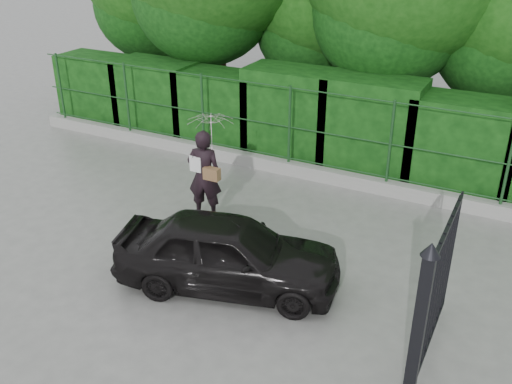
% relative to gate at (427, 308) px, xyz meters
% --- Properties ---
extents(ground, '(80.00, 80.00, 0.00)m').
position_rel_gate_xyz_m(ground, '(-4.60, 0.72, -1.19)').
color(ground, gray).
extents(kerb, '(14.00, 0.25, 0.30)m').
position_rel_gate_xyz_m(kerb, '(-4.60, 5.22, -1.04)').
color(kerb, '#9E9E99').
rests_on(kerb, ground).
extents(fence, '(14.13, 0.06, 1.80)m').
position_rel_gate_xyz_m(fence, '(-4.38, 5.22, 0.01)').
color(fence, '#1B441E').
rests_on(fence, kerb).
extents(hedge, '(14.20, 1.20, 2.23)m').
position_rel_gate_xyz_m(hedge, '(-4.39, 6.22, -0.15)').
color(hedge, black).
rests_on(hedge, ground).
extents(gate, '(0.22, 2.33, 2.36)m').
position_rel_gate_xyz_m(gate, '(0.00, 0.00, 0.00)').
color(gate, black).
rests_on(gate, ground).
extents(woman, '(0.97, 0.89, 2.16)m').
position_rel_gate_xyz_m(woman, '(-4.71, 2.59, 0.18)').
color(woman, black).
rests_on(woman, ground).
extents(car, '(3.85, 2.35, 1.22)m').
position_rel_gate_xyz_m(car, '(-3.23, 0.76, -0.58)').
color(car, black).
rests_on(car, ground).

